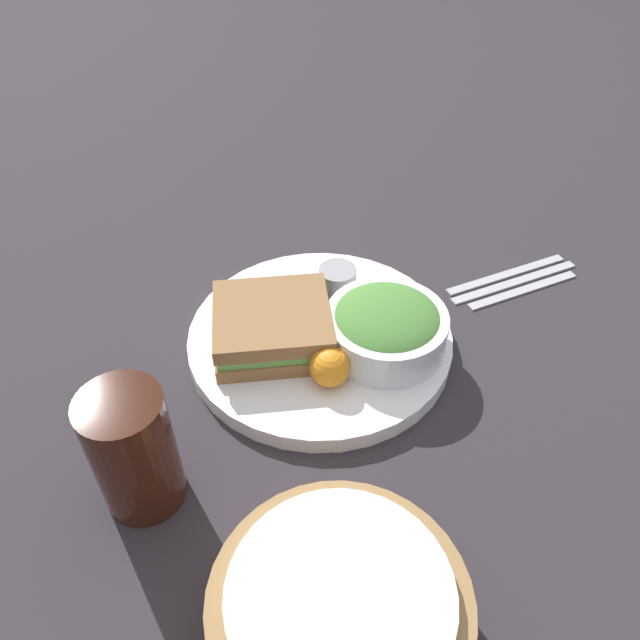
% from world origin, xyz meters
% --- Properties ---
extents(ground_plane, '(4.00, 4.00, 0.00)m').
position_xyz_m(ground_plane, '(0.00, 0.00, 0.00)').
color(ground_plane, '#2D282D').
extents(plate, '(0.31, 0.31, 0.02)m').
position_xyz_m(plate, '(0.00, 0.00, 0.01)').
color(plate, white).
rests_on(plate, ground_plane).
extents(sandwich, '(0.13, 0.12, 0.05)m').
position_xyz_m(sandwich, '(0.05, 0.01, 0.04)').
color(sandwich, olive).
rests_on(sandwich, plate).
extents(salad_bowl, '(0.14, 0.14, 0.06)m').
position_xyz_m(salad_bowl, '(-0.07, 0.03, 0.05)').
color(salad_bowl, white).
rests_on(salad_bowl, plate).
extents(dressing_cup, '(0.05, 0.05, 0.04)m').
position_xyz_m(dressing_cup, '(-0.03, -0.07, 0.04)').
color(dressing_cup, '#99999E').
rests_on(dressing_cup, plate).
extents(orange_wedge, '(0.04, 0.04, 0.04)m').
position_xyz_m(orange_wedge, '(-0.00, 0.07, 0.04)').
color(orange_wedge, orange).
rests_on(orange_wedge, plate).
extents(drink_glass, '(0.07, 0.07, 0.13)m').
position_xyz_m(drink_glass, '(0.19, 0.17, 0.07)').
color(drink_glass, '#38190F').
rests_on(drink_glass, ground_plane).
extents(bread_basket, '(0.20, 0.20, 0.08)m').
position_xyz_m(bread_basket, '(0.03, 0.33, 0.04)').
color(bread_basket, '#997547').
rests_on(bread_basket, ground_plane).
extents(fork, '(0.18, 0.06, 0.01)m').
position_xyz_m(fork, '(-0.27, -0.10, 0.00)').
color(fork, '#B2B2B7').
rests_on(fork, ground_plane).
extents(knife, '(0.19, 0.07, 0.01)m').
position_xyz_m(knife, '(-0.27, -0.08, 0.00)').
color(knife, '#B2B2B7').
rests_on(knife, ground_plane).
extents(spoon, '(0.16, 0.06, 0.01)m').
position_xyz_m(spoon, '(-0.28, -0.06, 0.00)').
color(spoon, '#B2B2B7').
rests_on(spoon, ground_plane).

